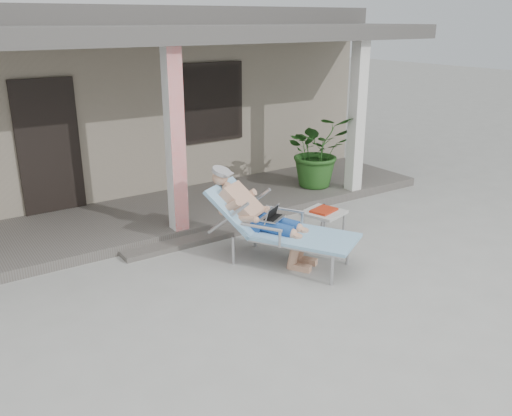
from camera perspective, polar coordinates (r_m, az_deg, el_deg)
ground at (r=6.50m, az=0.52°, el=-9.11°), size 60.00×60.00×0.00m
house at (r=11.75m, az=-18.02°, el=11.42°), size 10.40×5.40×3.30m
porch_deck at (r=8.89m, az=-10.47°, el=-0.87°), size 10.00×2.00×0.15m
porch_overhang at (r=8.32m, az=-11.48°, el=16.86°), size 10.00×2.30×2.85m
porch_step at (r=7.93m, az=-7.07°, el=-3.51°), size 2.00×0.30×0.07m
lounger at (r=7.07m, az=1.41°, el=0.52°), size 1.64×2.07×1.32m
side_table at (r=7.95m, az=7.13°, el=-0.63°), size 0.66×0.66×0.47m
potted_palm at (r=10.00m, az=6.53°, el=6.02°), size 1.48×1.39×1.33m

